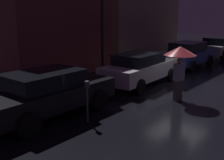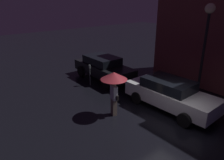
{
  "view_description": "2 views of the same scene",
  "coord_description": "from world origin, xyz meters",
  "px_view_note": "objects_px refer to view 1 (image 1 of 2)",
  "views": [
    {
      "loc": [
        -11.99,
        -5.64,
        3.36
      ],
      "look_at": [
        -4.69,
        0.29,
        1.05
      ],
      "focal_mm": 45.0,
      "sensor_mm": 36.0,
      "label": 1
    },
    {
      "loc": [
        4.59,
        -6.81,
        5.17
      ],
      "look_at": [
        -4.12,
        0.23,
        0.9
      ],
      "focal_mm": 35.0,
      "sensor_mm": 36.0,
      "label": 2
    }
  ],
  "objects_px": {
    "parked_car_white": "(140,68)",
    "parking_meter": "(87,97)",
    "parked_car_black": "(48,92)",
    "parked_car_silver": "(217,46)",
    "parked_car_blue": "(188,54)",
    "street_lamp_near": "(102,5)",
    "pedestrian_with_umbrella": "(180,56)"
  },
  "relations": [
    {
      "from": "parked_car_black",
      "to": "parked_car_silver",
      "type": "height_order",
      "value": "parked_car_black"
    },
    {
      "from": "parked_car_white",
      "to": "parked_car_blue",
      "type": "distance_m",
      "value": 5.25
    },
    {
      "from": "parked_car_blue",
      "to": "street_lamp_near",
      "type": "height_order",
      "value": "street_lamp_near"
    },
    {
      "from": "parked_car_black",
      "to": "pedestrian_with_umbrella",
      "type": "bearing_deg",
      "value": -30.8
    },
    {
      "from": "parked_car_blue",
      "to": "parked_car_silver",
      "type": "height_order",
      "value": "parked_car_blue"
    },
    {
      "from": "parked_car_silver",
      "to": "parked_car_white",
      "type": "bearing_deg",
      "value": 178.38
    },
    {
      "from": "parked_car_white",
      "to": "parking_meter",
      "type": "distance_m",
      "value": 5.16
    },
    {
      "from": "parked_car_white",
      "to": "parked_car_blue",
      "type": "relative_size",
      "value": 1.08
    },
    {
      "from": "parking_meter",
      "to": "parked_car_silver",
      "type": "bearing_deg",
      "value": 5.28
    },
    {
      "from": "parked_car_white",
      "to": "pedestrian_with_umbrella",
      "type": "xyz_separation_m",
      "value": [
        -1.22,
        -2.54,
        0.94
      ]
    },
    {
      "from": "parked_car_white",
      "to": "parked_car_blue",
      "type": "bearing_deg",
      "value": -2.06
    },
    {
      "from": "parked_car_black",
      "to": "parked_car_white",
      "type": "relative_size",
      "value": 1.0
    },
    {
      "from": "pedestrian_with_umbrella",
      "to": "parking_meter",
      "type": "bearing_deg",
      "value": 178.56
    },
    {
      "from": "parked_car_blue",
      "to": "parked_car_silver",
      "type": "bearing_deg",
      "value": 2.05
    },
    {
      "from": "parking_meter",
      "to": "street_lamp_near",
      "type": "distance_m",
      "value": 6.93
    },
    {
      "from": "parked_car_white",
      "to": "parked_car_blue",
      "type": "height_order",
      "value": "parked_car_blue"
    },
    {
      "from": "parked_car_white",
      "to": "street_lamp_near",
      "type": "relative_size",
      "value": 0.93
    },
    {
      "from": "parking_meter",
      "to": "street_lamp_near",
      "type": "bearing_deg",
      "value": 36.71
    },
    {
      "from": "parked_car_black",
      "to": "parked_car_blue",
      "type": "relative_size",
      "value": 1.08
    },
    {
      "from": "parked_car_blue",
      "to": "street_lamp_near",
      "type": "relative_size",
      "value": 0.87
    },
    {
      "from": "parked_car_white",
      "to": "street_lamp_near",
      "type": "bearing_deg",
      "value": 86.04
    },
    {
      "from": "parked_car_black",
      "to": "parked_car_silver",
      "type": "bearing_deg",
      "value": 0.75
    },
    {
      "from": "parked_car_white",
      "to": "parking_meter",
      "type": "height_order",
      "value": "parked_car_white"
    },
    {
      "from": "parked_car_blue",
      "to": "parked_car_black",
      "type": "bearing_deg",
      "value": -179.12
    },
    {
      "from": "pedestrian_with_umbrella",
      "to": "parked_car_black",
      "type": "bearing_deg",
      "value": 164.77
    },
    {
      "from": "parked_car_black",
      "to": "parked_car_blue",
      "type": "bearing_deg",
      "value": 0.36
    },
    {
      "from": "pedestrian_with_umbrella",
      "to": "parking_meter",
      "type": "height_order",
      "value": "pedestrian_with_umbrella"
    },
    {
      "from": "parked_car_white",
      "to": "street_lamp_near",
      "type": "xyz_separation_m",
      "value": [
        0.09,
        2.43,
        2.88
      ]
    },
    {
      "from": "parked_car_silver",
      "to": "pedestrian_with_umbrella",
      "type": "height_order",
      "value": "pedestrian_with_umbrella"
    },
    {
      "from": "pedestrian_with_umbrella",
      "to": "street_lamp_near",
      "type": "distance_m",
      "value": 5.48
    },
    {
      "from": "street_lamp_near",
      "to": "parked_car_blue",
      "type": "bearing_deg",
      "value": -25.29
    },
    {
      "from": "parked_car_white",
      "to": "parked_car_silver",
      "type": "xyz_separation_m",
      "value": [
        10.64,
        0.09,
        0.0
      ]
    }
  ]
}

